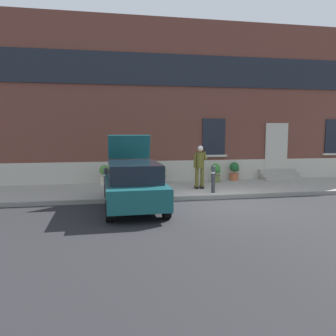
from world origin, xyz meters
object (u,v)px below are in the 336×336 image
object	(u,v)px
bollard_near_person	(213,178)
planter_terracotta	(234,171)
person_on_phone	(200,164)
planter_charcoal	(161,173)
planter_cream	(105,174)
planter_olive	(216,172)
hatchback_car_teal	(133,184)
bollard_far_left	(106,181)

from	to	relation	value
bollard_near_person	planter_terracotta	world-z (taller)	bollard_near_person
person_on_phone	planter_charcoal	size ratio (longest dim) A/B	2.03
planter_cream	planter_charcoal	world-z (taller)	same
planter_charcoal	planter_olive	distance (m)	2.49
planter_cream	planter_charcoal	bearing A→B (deg)	0.46
bollard_near_person	planter_cream	size ratio (longest dim) A/B	1.22
planter_charcoal	planter_terracotta	bearing A→B (deg)	2.22
bollard_near_person	planter_olive	size ratio (longest dim) A/B	1.22
planter_charcoal	planter_terracotta	world-z (taller)	same
hatchback_car_teal	planter_olive	size ratio (longest dim) A/B	4.75
bollard_near_person	planter_terracotta	xyz separation A→B (m)	(1.98, 2.86, -0.11)
planter_cream	bollard_far_left	bearing A→B (deg)	-88.87
bollard_near_person	planter_olive	xyz separation A→B (m)	(0.93, 2.48, -0.11)
bollard_near_person	bollard_far_left	distance (m)	3.97
planter_cream	planter_charcoal	xyz separation A→B (m)	(2.48, 0.02, 0.00)
person_on_phone	planter_charcoal	world-z (taller)	person_on_phone
planter_olive	bollard_far_left	bearing A→B (deg)	-153.20
bollard_near_person	planter_olive	world-z (taller)	bollard_near_person
hatchback_car_teal	planter_charcoal	bearing A→B (deg)	69.38
planter_olive	person_on_phone	bearing A→B (deg)	-127.46
bollard_near_person	planter_olive	bearing A→B (deg)	69.43
person_on_phone	planter_charcoal	xyz separation A→B (m)	(-1.29, 1.81, -0.55)
hatchback_car_teal	planter_cream	size ratio (longest dim) A/B	4.75
planter_cream	planter_charcoal	distance (m)	2.48
bollard_near_person	person_on_phone	distance (m)	1.05
planter_terracotta	planter_charcoal	bearing A→B (deg)	-177.78
hatchback_car_teal	planter_olive	xyz separation A→B (m)	(4.04, 3.89, -0.19)
person_on_phone	planter_cream	size ratio (longest dim) A/B	2.03
planter_cream	planter_terracotta	xyz separation A→B (m)	(6.01, 0.16, 0.00)
person_on_phone	planter_terracotta	world-z (taller)	person_on_phone
planter_cream	planter_olive	xyz separation A→B (m)	(4.96, -0.23, 0.00)
bollard_far_left	hatchback_car_teal	bearing A→B (deg)	-58.43
bollard_far_left	planter_olive	world-z (taller)	bollard_far_left
bollard_far_left	planter_olive	xyz separation A→B (m)	(4.90, 2.48, -0.11)
planter_olive	planter_cream	bearing A→B (deg)	177.33
hatchback_car_teal	planter_terracotta	world-z (taller)	hatchback_car_teal
bollard_near_person	planter_charcoal	world-z (taller)	bollard_near_person
bollard_near_person	planter_terracotta	distance (m)	3.48
planter_charcoal	bollard_far_left	bearing A→B (deg)	-131.64
person_on_phone	hatchback_car_teal	bearing A→B (deg)	-145.71
bollard_far_left	person_on_phone	distance (m)	3.85
planter_charcoal	bollard_near_person	bearing A→B (deg)	-60.41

